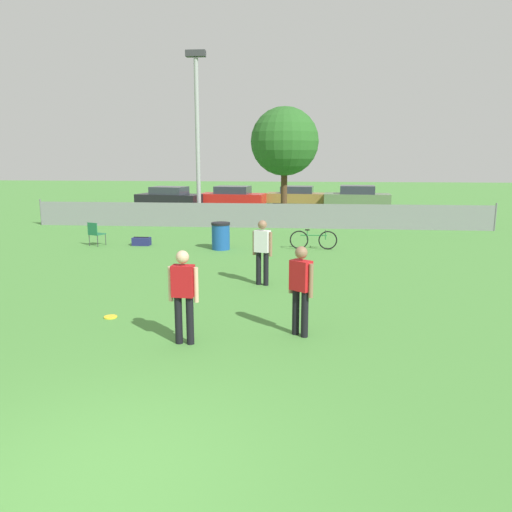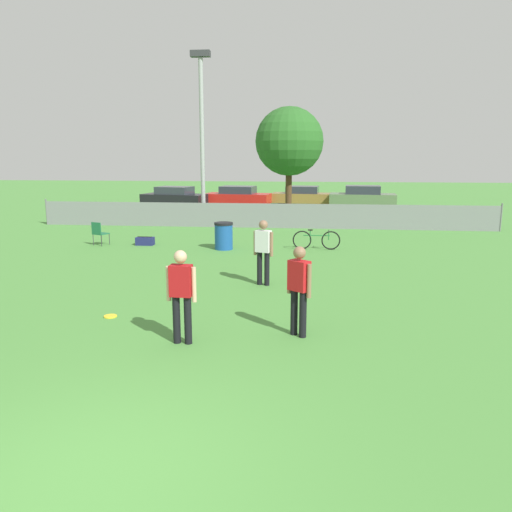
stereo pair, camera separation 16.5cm
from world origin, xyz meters
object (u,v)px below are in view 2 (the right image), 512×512
(folding_chair_sideline, at_px, (99,232))
(parked_car_red, at_px, (238,196))
(parked_car_dark, at_px, (175,197))
(player_receiver_white, at_px, (263,248))
(player_defender_red, at_px, (299,285))
(player_thrower_red, at_px, (181,290))
(gear_bag_sideline, at_px, (145,241))
(parked_car_olive, at_px, (362,197))
(trash_bin, at_px, (224,236))
(bicycle_sideline, at_px, (316,240))
(light_pole, at_px, (202,123))
(tree_near_pole, at_px, (289,142))
(parked_car_tan, at_px, (302,196))
(frisbee_disc, at_px, (110,316))

(folding_chair_sideline, xyz_separation_m, parked_car_red, (2.95, 14.66, 0.16))
(parked_car_red, bearing_deg, parked_car_dark, -159.86)
(player_receiver_white, distance_m, parked_car_red, 19.99)
(player_defender_red, relative_size, parked_car_dark, 0.38)
(player_receiver_white, distance_m, player_thrower_red, 4.24)
(gear_bag_sideline, bearing_deg, parked_car_olive, 57.87)
(trash_bin, distance_m, parked_car_olive, 16.42)
(trash_bin, relative_size, gear_bag_sideline, 1.48)
(folding_chair_sideline, height_order, parked_car_red, parked_car_red)
(player_thrower_red, relative_size, bicycle_sideline, 1.00)
(player_receiver_white, bearing_deg, gear_bag_sideline, 152.43)
(light_pole, xyz_separation_m, gear_bag_sideline, (-0.86, -6.16, -4.54))
(tree_near_pole, height_order, parked_car_tan, tree_near_pole)
(parked_car_red, bearing_deg, gear_bag_sideline, -88.19)
(light_pole, xyz_separation_m, player_receiver_white, (3.97, -11.42, -3.75))
(light_pole, bearing_deg, player_thrower_red, -79.19)
(player_receiver_white, relative_size, player_defender_red, 1.00)
(player_thrower_red, relative_size, parked_car_dark, 0.38)
(gear_bag_sideline, distance_m, parked_car_olive, 17.34)
(tree_near_pole, relative_size, parked_car_red, 1.31)
(tree_near_pole, height_order, player_thrower_red, tree_near_pole)
(folding_chair_sideline, height_order, parked_car_dark, parked_car_dark)
(player_receiver_white, height_order, trash_bin, player_receiver_white)
(frisbee_disc, xyz_separation_m, parked_car_dark, (-4.59, 21.64, 0.64))
(player_defender_red, height_order, parked_car_tan, player_defender_red)
(gear_bag_sideline, bearing_deg, tree_near_pole, 59.80)
(player_defender_red, bearing_deg, parked_car_red, 138.90)
(parked_car_olive, bearing_deg, trash_bin, -107.69)
(gear_bag_sideline, xyz_separation_m, parked_car_tan, (5.42, 15.55, 0.48))
(bicycle_sideline, relative_size, gear_bag_sideline, 2.59)
(parked_car_red, bearing_deg, trash_bin, -76.54)
(frisbee_disc, xyz_separation_m, folding_chair_sideline, (-3.62, 7.89, 0.47))
(light_pole, distance_m, trash_bin, 8.18)
(light_pole, distance_m, parked_car_olive, 12.59)
(player_thrower_red, xyz_separation_m, parked_car_red, (-2.49, 23.80, -0.29))
(folding_chair_sideline, distance_m, parked_car_red, 14.96)
(player_thrower_red, bearing_deg, bicycle_sideline, 78.86)
(tree_near_pole, height_order, parked_car_dark, tree_near_pole)
(player_receiver_white, xyz_separation_m, player_thrower_red, (-1.01, -4.12, 0.00))
(gear_bag_sideline, bearing_deg, folding_chair_sideline, -171.43)
(player_defender_red, height_order, parked_car_olive, player_defender_red)
(light_pole, relative_size, parked_car_olive, 1.88)
(player_thrower_red, bearing_deg, player_defender_red, 19.82)
(player_thrower_red, distance_m, bicycle_sideline, 9.49)
(light_pole, bearing_deg, parked_car_olive, 45.53)
(tree_near_pole, bearing_deg, folding_chair_sideline, -127.02)
(folding_chair_sideline, bearing_deg, player_receiver_white, 164.18)
(player_receiver_white, distance_m, gear_bag_sideline, 7.18)
(trash_bin, bearing_deg, parked_car_tan, 81.43)
(tree_near_pole, height_order, trash_bin, tree_near_pole)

